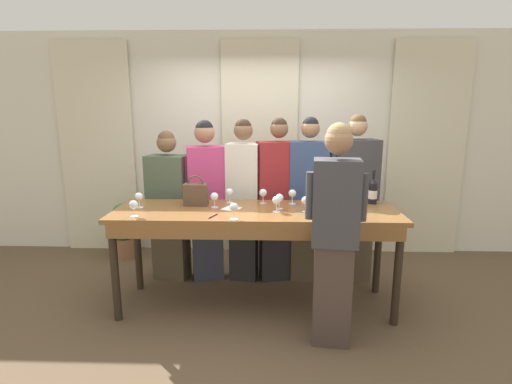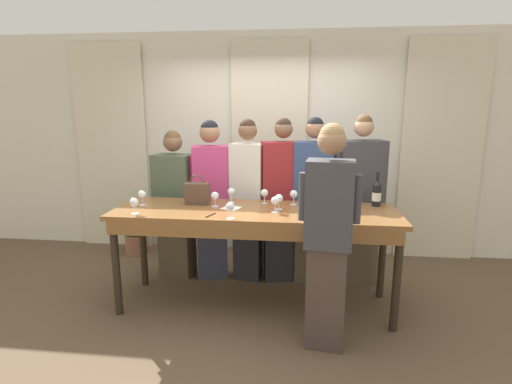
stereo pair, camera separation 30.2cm
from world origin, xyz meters
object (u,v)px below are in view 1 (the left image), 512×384
object	(u,v)px
guest_olive_jacket	(169,206)
host_pouring	(335,234)
wine_glass_back_left	(306,201)
potted_plant	(124,229)
tasting_bar	(256,221)
wine_glass_front_left	(234,208)
wine_glass_front_right	(134,205)
wine_glass_center_left	(279,198)
guest_pink_top	(206,199)
guest_navy_coat	(308,198)
wine_glass_center_right	(263,193)
handbag	(196,194)
wine_glass_front_mid	(139,197)
wine_glass_center_mid	(229,193)
guest_striped_shirt	(278,200)
guest_beige_cap	(354,199)
guest_cream_sweater	(244,199)
wine_glass_back_mid	(277,201)
wine_glass_near_host	(214,197)
wine_glass_back_right	(292,194)
wine_bottle	(373,191)
wine_glass_by_bottle	(315,202)

from	to	relation	value
guest_olive_jacket	host_pouring	xyz separation A→B (m)	(1.60, -1.22, 0.10)
wine_glass_back_left	potted_plant	distance (m)	2.60
tasting_bar	guest_olive_jacket	bearing A→B (deg)	145.88
wine_glass_front_left	wine_glass_front_right	size ratio (longest dim) A/B	1.00
wine_glass_center_left	guest_olive_jacket	world-z (taller)	guest_olive_jacket
wine_glass_front_left	wine_glass_front_right	world-z (taller)	same
wine_glass_front_left	wine_glass_center_left	bearing A→B (deg)	42.63
guest_pink_top	guest_navy_coat	xyz separation A→B (m)	(1.11, -0.00, 0.02)
wine_glass_center_right	tasting_bar	bearing A→B (deg)	-102.99
wine_glass_center_right	wine_glass_back_left	world-z (taller)	same
tasting_bar	handbag	size ratio (longest dim) A/B	9.07
wine_glass_front_mid	guest_olive_jacket	distance (m)	0.64
wine_glass_center_mid	guest_striped_shirt	bearing A→B (deg)	36.49
wine_glass_center_left	guest_beige_cap	xyz separation A→B (m)	(0.82, 0.59, -0.14)
wine_glass_center_left	guest_navy_coat	distance (m)	0.69
handbag	guest_beige_cap	bearing A→B (deg)	16.11
wine_glass_center_left	guest_navy_coat	bearing A→B (deg)	60.95
wine_glass_front_left	guest_cream_sweater	bearing A→B (deg)	88.59
potted_plant	wine_glass_back_mid	bearing A→B (deg)	-33.87
wine_glass_near_host	wine_glass_center_left	bearing A→B (deg)	-3.59
wine_glass_back_right	host_pouring	size ratio (longest dim) A/B	0.08
guest_beige_cap	tasting_bar	bearing A→B (deg)	-147.67
tasting_bar	wine_glass_near_host	size ratio (longest dim) A/B	18.20
guest_pink_top	guest_striped_shirt	size ratio (longest dim) A/B	0.99
wine_bottle	wine_glass_front_right	world-z (taller)	wine_bottle
handbag	guest_olive_jacket	size ratio (longest dim) A/B	0.18
wine_glass_front_mid	wine_glass_front_right	bearing A→B (deg)	-80.08
wine_glass_center_right	wine_glass_near_host	size ratio (longest dim) A/B	1.00
potted_plant	wine_glass_back_left	bearing A→B (deg)	-30.49
wine_bottle	guest_beige_cap	xyz separation A→B (m)	(-0.10, 0.35, -0.16)
wine_glass_center_right	guest_cream_sweater	distance (m)	0.46
wine_glass_by_bottle	guest_pink_top	distance (m)	1.32
tasting_bar	wine_glass_back_right	world-z (taller)	wine_glass_back_right
wine_glass_center_right	handbag	bearing A→B (deg)	-172.12
guest_navy_coat	host_pouring	bearing A→B (deg)	-86.01
guest_beige_cap	guest_cream_sweater	bearing A→B (deg)	-180.00
wine_glass_center_left	wine_glass_center_mid	size ratio (longest dim) A/B	1.00
tasting_bar	wine_glass_center_left	size ratio (longest dim) A/B	18.20
wine_glass_center_mid	potted_plant	xyz separation A→B (m)	(-1.44, 0.95, -0.69)
guest_cream_sweater	host_pouring	bearing A→B (deg)	-57.31
tasting_bar	potted_plant	xyz separation A→B (m)	(-1.71, 1.24, -0.48)
wine_glass_back_left	wine_glass_back_right	bearing A→B (deg)	109.04
wine_glass_front_mid	wine_glass_by_bottle	xyz separation A→B (m)	(1.64, -0.13, 0.00)
wine_glass_center_left	wine_glass_by_bottle	distance (m)	0.34
wine_glass_center_right	wine_glass_back_right	distance (m)	0.29
handbag	host_pouring	xyz separation A→B (m)	(1.22, -0.75, -0.14)
guest_olive_jacket	guest_cream_sweater	bearing A→B (deg)	0.00
wine_glass_center_mid	guest_navy_coat	distance (m)	0.91
guest_olive_jacket	wine_glass_center_right	bearing A→B (deg)	-20.14
wine_glass_front_right	guest_striped_shirt	distance (m)	1.56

